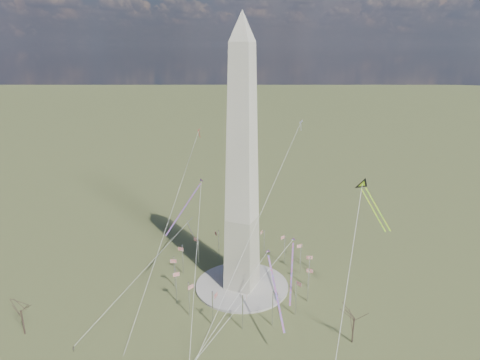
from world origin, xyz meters
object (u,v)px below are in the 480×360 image
at_px(washington_monument, 242,168).
at_px(kite_delta_black, 364,187).
at_px(person_west, 74,349).
at_px(tree_near, 354,316).

relative_size(washington_monument, kite_delta_black, 6.45).
height_order(washington_monument, person_west, washington_monument).
relative_size(person_west, kite_delta_black, 0.11).
xyz_separation_m(washington_monument, kite_delta_black, (41.22, 11.95, -5.65)).
relative_size(tree_near, person_west, 8.00).
bearing_deg(washington_monument, tree_near, -20.85).
distance_m(tree_near, kite_delta_black, 43.81).
distance_m(washington_monument, tree_near, 61.19).
bearing_deg(kite_delta_black, washington_monument, -26.30).
distance_m(person_west, kite_delta_black, 108.12).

